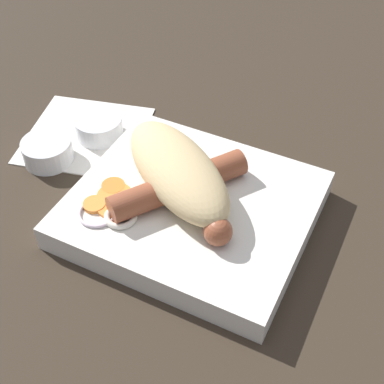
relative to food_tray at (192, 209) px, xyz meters
The scene contains 8 objects.
ground_plane 0.01m from the food_tray, ahead, with size 3.00×3.00×0.00m, color #33281E.
food_tray is the anchor object (origin of this frame).
bread_roll 0.04m from the food_tray, 24.87° to the right, with size 0.17×0.15×0.04m.
sausage 0.03m from the food_tray, 12.66° to the right, with size 0.14×0.13×0.03m.
pickled_veggies 0.08m from the food_tray, 35.47° to the left, with size 0.06×0.07×0.01m.
napkin 0.18m from the food_tray, 20.13° to the right, with size 0.16×0.16×0.00m.
condiment_cup_near 0.17m from the food_tray, 24.10° to the right, with size 0.06×0.06×0.03m.
condiment_cup_far 0.18m from the food_tray, ahead, with size 0.06×0.06×0.03m.
Camera 1 is at (-0.16, 0.32, 0.40)m, focal length 50.00 mm.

